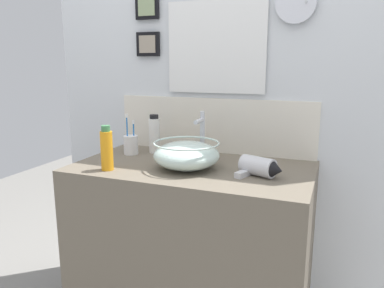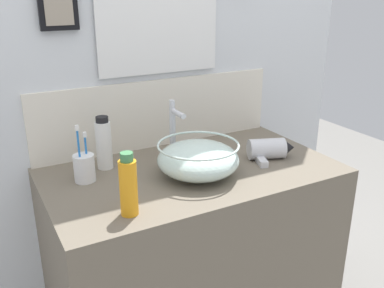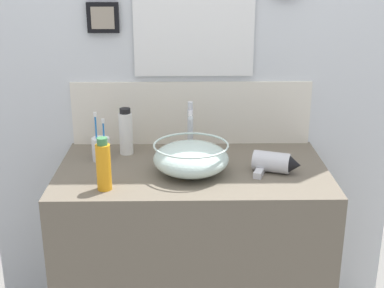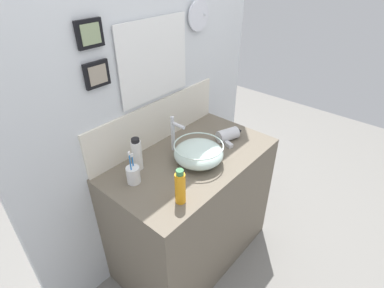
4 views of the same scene
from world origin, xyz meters
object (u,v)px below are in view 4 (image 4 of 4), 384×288
(glass_bowl_sink, at_px, (199,153))
(faucet, at_px, (174,132))
(toothbrush_cup, at_px, (133,175))
(spray_bottle, at_px, (180,187))
(hair_drier, at_px, (230,134))
(shampoo_bottle, at_px, (137,154))

(glass_bowl_sink, height_order, faucet, faucet)
(toothbrush_cup, bearing_deg, spray_bottle, -79.55)
(glass_bowl_sink, relative_size, hair_drier, 1.47)
(glass_bowl_sink, bearing_deg, shampoo_bottle, 140.50)
(glass_bowl_sink, height_order, shampoo_bottle, shampoo_bottle)
(hair_drier, xyz_separation_m, toothbrush_cup, (-0.69, 0.14, 0.01))
(hair_drier, bearing_deg, toothbrush_cup, 168.38)
(spray_bottle, relative_size, shampoo_bottle, 0.99)
(glass_bowl_sink, xyz_separation_m, spray_bottle, (-0.31, -0.14, 0.03))
(hair_drier, height_order, shampoo_bottle, shampoo_bottle)
(hair_drier, relative_size, toothbrush_cup, 0.96)
(glass_bowl_sink, distance_m, toothbrush_cup, 0.39)
(shampoo_bottle, bearing_deg, glass_bowl_sink, -39.50)
(hair_drier, height_order, spray_bottle, spray_bottle)
(faucet, height_order, spray_bottle, faucet)
(glass_bowl_sink, bearing_deg, toothbrush_cup, 158.18)
(faucet, bearing_deg, hair_drier, -30.14)
(faucet, relative_size, toothbrush_cup, 1.11)
(toothbrush_cup, height_order, spray_bottle, toothbrush_cup)
(toothbrush_cup, distance_m, spray_bottle, 0.30)
(hair_drier, distance_m, shampoo_bottle, 0.63)
(glass_bowl_sink, distance_m, faucet, 0.20)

